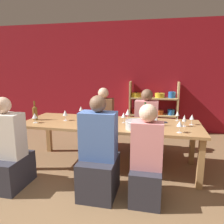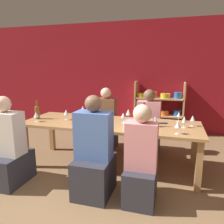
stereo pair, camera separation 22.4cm
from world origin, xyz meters
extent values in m
cube|color=maroon|center=(0.00, 3.83, 1.35)|extent=(8.80, 0.06, 2.70)
cube|color=tan|center=(-0.11, 3.63, 0.62)|extent=(0.04, 0.30, 1.25)
cube|color=tan|center=(1.03, 3.63, 0.62)|extent=(0.04, 0.30, 1.25)
cube|color=tan|center=(0.46, 3.63, 0.02)|extent=(1.14, 0.30, 0.04)
cylinder|color=#235BAD|center=(0.03, 3.63, 0.09)|extent=(0.26, 0.26, 0.11)
sphere|color=black|center=(0.03, 3.63, 0.16)|extent=(0.02, 0.02, 0.02)
cylinder|color=black|center=(0.31, 3.63, 0.08)|extent=(0.19, 0.19, 0.09)
sphere|color=black|center=(0.31, 3.63, 0.14)|extent=(0.02, 0.02, 0.02)
cylinder|color=silver|center=(0.60, 3.63, 0.09)|extent=(0.22, 0.22, 0.12)
sphere|color=black|center=(0.60, 3.63, 0.16)|extent=(0.02, 0.02, 0.02)
cylinder|color=#E0561E|center=(0.88, 3.63, 0.09)|extent=(0.24, 0.24, 0.11)
sphere|color=black|center=(0.88, 3.63, 0.16)|extent=(0.02, 0.02, 0.02)
cube|color=tan|center=(0.46, 3.63, 0.43)|extent=(1.14, 0.30, 0.04)
cylinder|color=red|center=(0.03, 3.63, 0.51)|extent=(0.20, 0.20, 0.12)
sphere|color=black|center=(0.03, 3.63, 0.59)|extent=(0.02, 0.02, 0.02)
cylinder|color=black|center=(0.31, 3.63, 0.52)|extent=(0.26, 0.26, 0.14)
sphere|color=black|center=(0.31, 3.63, 0.61)|extent=(0.02, 0.02, 0.02)
cylinder|color=#E0561E|center=(0.60, 3.63, 0.51)|extent=(0.21, 0.21, 0.11)
sphere|color=black|center=(0.60, 3.63, 0.57)|extent=(0.02, 0.02, 0.02)
cylinder|color=#235BAD|center=(0.88, 3.63, 0.52)|extent=(0.17, 0.17, 0.13)
sphere|color=black|center=(0.88, 3.63, 0.60)|extent=(0.02, 0.02, 0.02)
cube|color=tan|center=(0.46, 3.63, 0.85)|extent=(1.14, 0.30, 0.04)
cylinder|color=gold|center=(0.03, 3.63, 0.92)|extent=(0.26, 0.26, 0.10)
sphere|color=black|center=(0.03, 3.63, 0.98)|extent=(0.02, 0.02, 0.02)
cylinder|color=#E0561E|center=(0.31, 3.63, 0.94)|extent=(0.17, 0.17, 0.15)
sphere|color=black|center=(0.31, 3.63, 1.03)|extent=(0.02, 0.02, 0.02)
cylinder|color=gold|center=(0.60, 3.63, 0.92)|extent=(0.23, 0.23, 0.11)
sphere|color=black|center=(0.60, 3.63, 0.99)|extent=(0.02, 0.02, 0.02)
cylinder|color=#235BAD|center=(0.88, 3.63, 0.94)|extent=(0.17, 0.17, 0.15)
sphere|color=black|center=(0.88, 3.63, 1.03)|extent=(0.02, 0.02, 0.02)
cube|color=#AD7F4C|center=(-0.14, 1.49, 0.72)|extent=(2.75, 0.95, 0.04)
cube|color=#AD7F4C|center=(-1.43, 1.10, 0.35)|extent=(0.08, 0.08, 0.70)
cube|color=#AD7F4C|center=(1.16, 1.10, 0.35)|extent=(0.08, 0.08, 0.70)
cube|color=#AD7F4C|center=(-1.43, 1.89, 0.35)|extent=(0.08, 0.08, 0.70)
cube|color=#AD7F4C|center=(1.16, 1.89, 0.35)|extent=(0.08, 0.08, 0.70)
cylinder|color=#B7BABC|center=(0.29, 1.23, 0.79)|extent=(0.30, 0.30, 0.12)
torus|color=#B7BABC|center=(0.29, 1.23, 0.85)|extent=(0.31, 0.31, 0.01)
cylinder|color=#1E4C23|center=(0.40, 1.42, 0.85)|extent=(0.07, 0.07, 0.24)
cone|color=#1E4C23|center=(0.40, 1.42, 0.99)|extent=(0.07, 0.07, 0.03)
cylinder|color=#1E4C23|center=(0.40, 1.42, 1.05)|extent=(0.03, 0.03, 0.08)
cylinder|color=brown|center=(-1.39, 1.40, 0.84)|extent=(0.08, 0.08, 0.20)
cone|color=brown|center=(-1.39, 1.40, 0.96)|extent=(0.08, 0.08, 0.03)
cylinder|color=brown|center=(-1.39, 1.40, 1.01)|extent=(0.03, 0.03, 0.08)
cylinder|color=white|center=(0.87, 1.17, 0.74)|extent=(0.07, 0.07, 0.00)
cylinder|color=white|center=(0.87, 1.17, 0.78)|extent=(0.01, 0.01, 0.08)
cone|color=white|center=(0.87, 1.17, 0.86)|extent=(0.08, 0.08, 0.07)
cylinder|color=maroon|center=(0.87, 1.17, 0.84)|extent=(0.04, 0.04, 0.03)
cylinder|color=white|center=(-0.78, 1.90, 0.74)|extent=(0.06, 0.06, 0.00)
cylinder|color=white|center=(-0.78, 1.90, 0.78)|extent=(0.01, 0.01, 0.08)
cone|color=white|center=(-0.78, 1.90, 0.86)|extent=(0.07, 0.07, 0.08)
cylinder|color=maroon|center=(-0.78, 1.90, 0.84)|extent=(0.04, 0.04, 0.03)
cylinder|color=white|center=(-1.29, 1.23, 0.74)|extent=(0.07, 0.07, 0.00)
cylinder|color=white|center=(-1.29, 1.23, 0.78)|extent=(0.01, 0.01, 0.07)
cone|color=white|center=(-1.29, 1.23, 0.85)|extent=(0.08, 0.08, 0.08)
cylinder|color=white|center=(0.56, 1.44, 0.74)|extent=(0.06, 0.06, 0.00)
cylinder|color=white|center=(0.56, 1.44, 0.78)|extent=(0.01, 0.01, 0.08)
cone|color=white|center=(0.56, 1.44, 0.86)|extent=(0.06, 0.06, 0.08)
cylinder|color=maroon|center=(0.56, 1.44, 0.84)|extent=(0.03, 0.03, 0.03)
cylinder|color=white|center=(0.89, 1.85, 0.74)|extent=(0.06, 0.06, 0.00)
cylinder|color=white|center=(0.89, 1.85, 0.78)|extent=(0.01, 0.01, 0.08)
cone|color=white|center=(0.89, 1.85, 0.86)|extent=(0.06, 0.06, 0.07)
cylinder|color=white|center=(-0.27, 1.19, 0.74)|extent=(0.07, 0.07, 0.00)
cylinder|color=white|center=(-0.27, 1.19, 0.77)|extent=(0.01, 0.01, 0.07)
cone|color=white|center=(-0.27, 1.19, 0.86)|extent=(0.07, 0.07, 0.09)
cylinder|color=maroon|center=(-0.27, 1.19, 0.83)|extent=(0.04, 0.04, 0.04)
cylinder|color=white|center=(0.06, 1.52, 0.74)|extent=(0.06, 0.06, 0.00)
cylinder|color=white|center=(0.06, 1.52, 0.78)|extent=(0.01, 0.01, 0.08)
cone|color=white|center=(0.06, 1.52, 0.86)|extent=(0.07, 0.07, 0.08)
cylinder|color=beige|center=(0.06, 1.52, 0.84)|extent=(0.04, 0.04, 0.03)
cylinder|color=white|center=(-0.64, 1.68, 0.74)|extent=(0.06, 0.06, 0.00)
cylinder|color=white|center=(-0.64, 1.68, 0.77)|extent=(0.01, 0.01, 0.07)
cone|color=white|center=(-0.64, 1.68, 0.85)|extent=(0.07, 0.07, 0.08)
cylinder|color=beige|center=(-0.64, 1.68, 0.83)|extent=(0.04, 0.04, 0.03)
cylinder|color=white|center=(-0.89, 1.48, 0.74)|extent=(0.07, 0.07, 0.00)
cylinder|color=white|center=(-0.89, 1.48, 0.78)|extent=(0.01, 0.01, 0.08)
cone|color=white|center=(-0.89, 1.48, 0.86)|extent=(0.08, 0.08, 0.09)
cylinder|color=white|center=(0.96, 1.51, 0.74)|extent=(0.07, 0.07, 0.00)
cylinder|color=white|center=(0.96, 1.51, 0.78)|extent=(0.01, 0.01, 0.07)
cone|color=white|center=(0.96, 1.51, 0.86)|extent=(0.06, 0.06, 0.09)
cylinder|color=maroon|center=(0.96, 1.51, 0.84)|extent=(0.03, 0.03, 0.04)
cylinder|color=white|center=(1.08, 1.63, 0.74)|extent=(0.06, 0.06, 0.00)
cylinder|color=white|center=(1.08, 1.63, 0.78)|extent=(0.01, 0.01, 0.08)
cone|color=white|center=(1.08, 1.63, 0.86)|extent=(0.07, 0.07, 0.07)
cylinder|color=maroon|center=(1.08, 1.63, 0.84)|extent=(0.04, 0.04, 0.03)
cylinder|color=white|center=(0.10, 1.75, 0.74)|extent=(0.07, 0.07, 0.00)
cylinder|color=white|center=(0.10, 1.75, 0.78)|extent=(0.01, 0.01, 0.08)
cone|color=white|center=(0.10, 1.75, 0.87)|extent=(0.08, 0.08, 0.10)
cube|color=#1E2338|center=(0.66, 1.66, 0.74)|extent=(0.16, 0.10, 0.01)
cube|color=#2D2D38|center=(-1.35, 0.63, 0.21)|extent=(0.46, 0.57, 0.42)
cube|color=silver|center=(-1.35, 0.63, 0.71)|extent=(0.46, 0.25, 0.59)
sphere|color=beige|center=(-1.35, 0.63, 1.11)|extent=(0.21, 0.21, 0.21)
cube|color=#2D2D38|center=(0.37, 2.31, 0.23)|extent=(0.43, 0.54, 0.46)
cube|color=pink|center=(0.37, 2.31, 0.72)|extent=(0.43, 0.24, 0.51)
sphere|color=brown|center=(0.37, 2.31, 1.08)|extent=(0.22, 0.22, 0.22)
cube|color=#2D2D38|center=(0.48, 0.67, 0.21)|extent=(0.36, 0.45, 0.43)
cube|color=pink|center=(0.48, 0.67, 0.70)|extent=(0.36, 0.20, 0.56)
sphere|color=beige|center=(0.48, 0.67, 1.08)|extent=(0.21, 0.21, 0.21)
cube|color=#2D2D38|center=(-0.46, 2.28, 0.24)|extent=(0.38, 0.48, 0.47)
cube|color=brown|center=(-0.46, 2.28, 0.74)|extent=(0.38, 0.21, 0.53)
sphere|color=beige|center=(-0.46, 2.28, 1.10)|extent=(0.20, 0.20, 0.20)
cube|color=#2D2D38|center=(-0.11, 0.69, 0.24)|extent=(0.44, 0.55, 0.48)
cube|color=#4C70B7|center=(-0.11, 0.69, 0.77)|extent=(0.44, 0.24, 0.59)
sphere|color=brown|center=(-0.11, 0.69, 1.17)|extent=(0.20, 0.20, 0.20)
camera|label=1|loc=(0.59, -1.74, 1.59)|focal=35.00mm
camera|label=2|loc=(0.81, -1.69, 1.59)|focal=35.00mm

